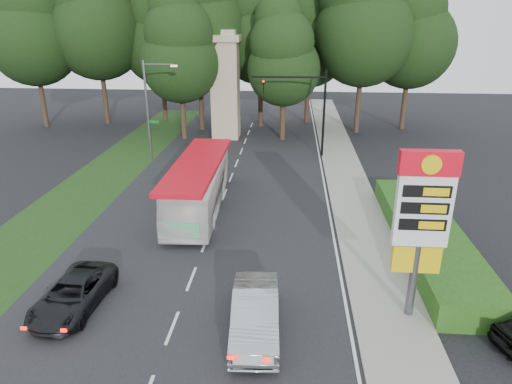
# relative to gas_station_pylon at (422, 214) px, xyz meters

# --- Properties ---
(ground) EXTENTS (120.00, 120.00, 0.00)m
(ground) POSITION_rel_gas_station_pylon_xyz_m (-9.20, -1.99, -4.45)
(ground) COLOR black
(ground) RESTS_ON ground
(road_surface) EXTENTS (14.00, 80.00, 0.02)m
(road_surface) POSITION_rel_gas_station_pylon_xyz_m (-9.20, 10.01, -4.44)
(road_surface) COLOR black
(road_surface) RESTS_ON ground
(sidewalk_right) EXTENTS (3.00, 80.00, 0.12)m
(sidewalk_right) POSITION_rel_gas_station_pylon_xyz_m (-0.70, 10.01, -4.39)
(sidewalk_right) COLOR gray
(sidewalk_right) RESTS_ON ground
(grass_verge_left) EXTENTS (5.00, 50.00, 0.02)m
(grass_verge_left) POSITION_rel_gas_station_pylon_xyz_m (-18.70, 16.01, -4.44)
(grass_verge_left) COLOR #193814
(grass_verge_left) RESTS_ON ground
(hedge) EXTENTS (3.00, 14.00, 1.20)m
(hedge) POSITION_rel_gas_station_pylon_xyz_m (2.30, 6.01, -3.85)
(hedge) COLOR #214412
(hedge) RESTS_ON ground
(gas_station_pylon) EXTENTS (2.10, 0.45, 6.85)m
(gas_station_pylon) POSITION_rel_gas_station_pylon_xyz_m (0.00, 0.00, 0.00)
(gas_station_pylon) COLOR #59595E
(gas_station_pylon) RESTS_ON ground
(traffic_signal_mast) EXTENTS (6.10, 0.35, 7.20)m
(traffic_signal_mast) POSITION_rel_gas_station_pylon_xyz_m (-3.52, 22.00, 0.22)
(traffic_signal_mast) COLOR black
(traffic_signal_mast) RESTS_ON ground
(streetlight_signs) EXTENTS (2.75, 0.98, 8.00)m
(streetlight_signs) POSITION_rel_gas_station_pylon_xyz_m (-16.19, 20.01, -0.01)
(streetlight_signs) COLOR #59595E
(streetlight_signs) RESTS_ON ground
(monument) EXTENTS (3.00, 3.00, 10.05)m
(monument) POSITION_rel_gas_station_pylon_xyz_m (-11.20, 28.01, 0.66)
(monument) COLOR tan
(monument) RESTS_ON ground
(tree_far_west) EXTENTS (8.96, 8.96, 17.60)m
(tree_far_west) POSITION_rel_gas_station_pylon_xyz_m (-31.20, 31.01, 6.24)
(tree_far_west) COLOR #2D2116
(tree_far_west) RESTS_ON ground
(tree_west_mid) EXTENTS (9.80, 9.80, 19.25)m
(tree_west_mid) POSITION_rel_gas_station_pylon_xyz_m (-25.20, 33.01, 7.24)
(tree_west_mid) COLOR #2D2116
(tree_west_mid) RESTS_ON ground
(tree_west_near) EXTENTS (8.40, 8.40, 16.50)m
(tree_west_near) POSITION_rel_gas_station_pylon_xyz_m (-19.20, 35.01, 5.57)
(tree_west_near) COLOR #2D2116
(tree_west_near) RESTS_ON ground
(tree_center_left) EXTENTS (10.08, 10.08, 19.80)m
(tree_center_left) POSITION_rel_gas_station_pylon_xyz_m (-14.20, 31.01, 7.57)
(tree_center_left) COLOR #2D2116
(tree_center_left) RESTS_ON ground
(tree_center_right) EXTENTS (9.24, 9.24, 18.15)m
(tree_center_right) POSITION_rel_gas_station_pylon_xyz_m (-8.20, 33.01, 6.57)
(tree_center_right) COLOR #2D2116
(tree_center_right) RESTS_ON ground
(tree_east_near) EXTENTS (8.12, 8.12, 15.95)m
(tree_east_near) POSITION_rel_gas_station_pylon_xyz_m (-3.20, 35.01, 5.23)
(tree_east_near) COLOR #2D2116
(tree_east_near) RESTS_ON ground
(tree_east_mid) EXTENTS (9.52, 9.52, 18.70)m
(tree_east_mid) POSITION_rel_gas_station_pylon_xyz_m (1.80, 31.01, 6.91)
(tree_east_mid) COLOR #2D2116
(tree_east_mid) RESTS_ON ground
(tree_far_east) EXTENTS (8.68, 8.68, 17.05)m
(tree_far_east) POSITION_rel_gas_station_pylon_xyz_m (6.80, 33.01, 5.90)
(tree_far_east) COLOR #2D2116
(tree_far_east) RESTS_ON ground
(tree_monument_left) EXTENTS (7.28, 7.28, 14.30)m
(tree_monument_left) POSITION_rel_gas_station_pylon_xyz_m (-15.20, 27.01, 4.23)
(tree_monument_left) COLOR #2D2116
(tree_monument_left) RESTS_ON ground
(tree_monument_right) EXTENTS (6.72, 6.72, 13.20)m
(tree_monument_right) POSITION_rel_gas_station_pylon_xyz_m (-5.70, 27.51, 3.56)
(tree_monument_right) COLOR #2D2116
(tree_monument_right) RESTS_ON ground
(transit_bus) EXTENTS (3.01, 11.04, 3.05)m
(transit_bus) POSITION_rel_gas_station_pylon_xyz_m (-10.40, 10.11, -2.92)
(transit_bus) COLOR white
(transit_bus) RESTS_ON ground
(sedan_silver) EXTENTS (2.00, 5.02, 1.62)m
(sedan_silver) POSITION_rel_gas_station_pylon_xyz_m (-6.01, -1.43, -3.64)
(sedan_silver) COLOR #A7AAAE
(sedan_silver) RESTS_ON ground
(suv_charcoal) EXTENTS (2.36, 4.72, 1.28)m
(suv_charcoal) POSITION_rel_gas_station_pylon_xyz_m (-13.51, -0.46, -3.81)
(suv_charcoal) COLOR black
(suv_charcoal) RESTS_ON ground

